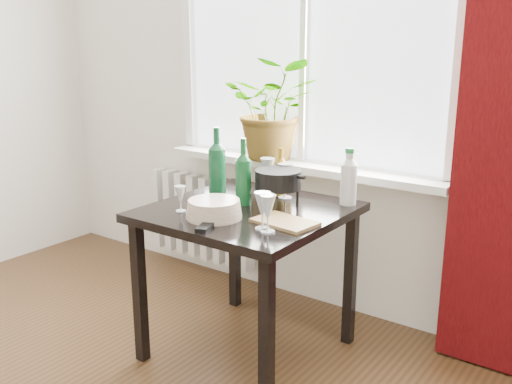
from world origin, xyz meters
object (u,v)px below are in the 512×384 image
Objects in this scene: wine_bottle_left at (217,162)px; fondue_pot at (278,187)px; tv_remote at (207,225)px; cutting_board at (285,222)px; wineglass_far_right at (262,210)px; potted_plant at (274,109)px; radiator at (201,217)px; wine_bottle_right at (243,171)px; bottle_amber at (281,172)px; plate_stack at (214,209)px; table at (248,227)px; wineglass_back_left at (268,175)px; cleaning_bottle at (349,176)px; wineglass_front_right at (268,213)px; wineglass_front_left at (180,199)px; wineglass_back_center at (285,180)px.

wine_bottle_left is 1.44× the size of fondue_pot.
tv_remote is 0.33m from cutting_board.
potted_plant is at bearing 121.33° from wineglass_far_right.
fondue_pot reaches higher than radiator.
wine_bottle_right reaches higher than fondue_pot.
bottle_amber is 0.99× the size of plate_stack.
cutting_board reaches higher than radiator.
tv_remote is (0.03, -0.32, 0.10)m from table.
cleaning_bottle is at bearing 3.92° from wineglass_back_left.
wine_bottle_right is 0.44m from wineglass_front_right.
cleaning_bottle is 2.23× the size of wineglass_front_left.
table is at bearing 139.84° from wineglass_front_right.
bottle_amber is at bearing 146.04° from wineglass_back_center.
cleaning_bottle is at bearing 35.66° from wine_bottle_right.
wineglass_back_left is at bearing 77.56° from wineglass_front_left.
wineglass_front_right is (0.28, -0.51, -0.04)m from bottle_amber.
wineglass_far_right is 0.98× the size of tv_remote.
radiator is 3.19× the size of fondue_pot.
wine_bottle_right is at bearing -69.97° from potted_plant.
table is 3.11× the size of cleaning_bottle.
wineglass_front_left is at bearing -149.24° from fondue_pot.
tv_remote is at bearing -72.55° from potted_plant.
wine_bottle_right is at bearing 140.35° from wineglass_front_right.
wine_bottle_left is 0.18m from wine_bottle_right.
wineglass_front_left is (0.02, -0.29, -0.12)m from wine_bottle_left.
bottle_amber is at bearing -51.09° from potted_plant.
bottle_amber is 1.50× the size of wineglass_far_right.
cleaning_bottle is at bearing 18.27° from fondue_pot.
radiator is 3.02× the size of cutting_board.
wineglass_back_center is 0.54m from wineglass_front_left.
wineglass_far_right is at bearing -41.21° from wine_bottle_right.
tv_remote is at bearing -115.89° from fondue_pot.
potted_plant reaches higher than plate_stack.
wine_bottle_left is 0.34m from fondue_pot.
wineglass_front_right is at bearing 1.23° from tv_remote.
potted_plant is at bearing 128.91° from bottle_amber.
radiator is 4.43× the size of wineglass_back_left.
bottle_amber is at bearing -22.45° from radiator.
wineglass_back_center is at bearing 63.41° from wine_bottle_right.
tv_remote is at bearing -86.79° from bottle_amber.
fondue_pot is at bearing 71.54° from plate_stack.
plate_stack is at bearing 97.73° from tv_remote.
wineglass_far_right is (0.29, -0.25, -0.08)m from wine_bottle_right.
cleaning_bottle is (0.35, 0.05, 0.01)m from bottle_amber.
table is 0.36m from wine_bottle_left.
radiator is at bearing 142.17° from wineglass_far_right.
wine_bottle_left is 2.16× the size of tv_remote.
potted_plant is 2.32× the size of bottle_amber.
fondue_pot is at bearing 63.58° from tv_remote.
wine_bottle_right is (0.20, -0.55, -0.23)m from potted_plant.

